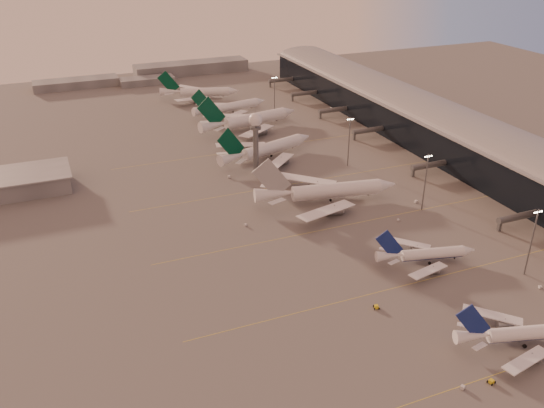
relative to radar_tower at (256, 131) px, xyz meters
name	(u,v)px	position (x,y,z in m)	size (l,w,h in m)	color
ground	(380,313)	(-5.00, -120.00, -20.95)	(700.00, 700.00, 0.00)	#5E5B5B
taxiway_markings	(369,219)	(25.00, -64.00, -20.94)	(180.00, 185.25, 0.02)	gold
terminal	(445,131)	(102.88, -9.91, -10.43)	(57.00, 362.00, 23.04)	black
radar_tower	(256,131)	(0.00, 0.00, 0.00)	(6.40, 6.40, 31.10)	#585A5F
mast_a	(532,240)	(53.00, -120.00, -7.21)	(3.60, 0.56, 25.00)	#585A5F
mast_b	(425,180)	(50.00, -65.00, -7.21)	(3.60, 0.56, 25.00)	#585A5F
mast_c	(349,140)	(45.00, -10.00, -7.21)	(3.60, 0.56, 25.00)	#585A5F
mast_d	(275,94)	(43.00, 80.00, -7.21)	(3.60, 0.56, 25.00)	#585A5F
distant_horizon	(159,73)	(-2.38, 205.14, -17.06)	(165.00, 37.50, 9.00)	slate
narrowbody_near	(519,336)	(23.76, -147.62, -17.82)	(38.70, 30.47, 15.47)	silver
narrowbody_mid	(426,256)	(25.76, -100.69, -17.98)	(36.99, 29.18, 14.68)	silver
widebody_white	(327,194)	(16.28, -43.11, -17.04)	(63.65, 50.58, 22.55)	silver
greentail_a	(267,151)	(11.72, 14.70, -17.11)	(57.91, 46.04, 21.75)	silver
greentail_b	(250,122)	(19.72, 61.99, -16.76)	(64.64, 51.72, 23.71)	silver
greentail_c	(230,109)	(18.89, 94.67, -17.58)	(52.03, 41.63, 19.09)	silver
greentail_d	(200,94)	(10.63, 135.75, -17.46)	(52.87, 42.07, 19.78)	silver
gsv_truck_a	(464,385)	(-2.01, -155.81, -19.78)	(5.99, 4.22, 2.29)	silver
gsv_tug_near	(491,382)	(5.95, -157.18, -20.39)	(3.16, 4.27, 1.09)	yellow
gsv_catering_a	(542,284)	(51.66, -128.68, -19.04)	(5.02, 3.11, 3.82)	silver
gsv_tug_mid	(376,307)	(-4.64, -117.46, -20.37)	(4.46, 3.42, 1.13)	yellow
gsv_truck_b	(399,219)	(35.30, -70.13, -19.97)	(5.01, 2.65, 1.92)	silver
gsv_truck_c	(246,224)	(-23.50, -50.26, -19.94)	(5.23, 3.35, 1.99)	silver
gsv_catering_b	(417,198)	(51.91, -58.45, -18.73)	(5.51, 2.78, 4.45)	silver
gsv_tug_far	(267,185)	(-1.62, -17.75, -20.37)	(4.14, 4.58, 1.12)	silver
gsv_truck_d	(229,175)	(-14.57, -1.44, -19.76)	(2.28, 5.81, 2.34)	silver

